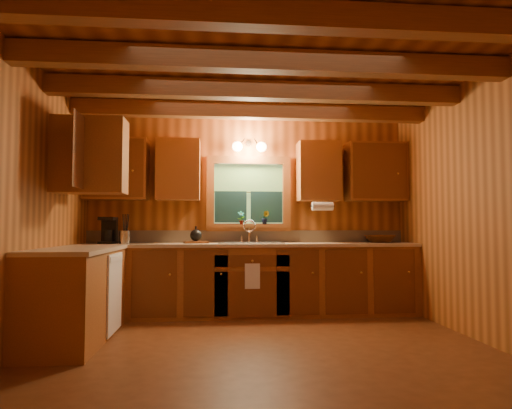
{
  "coord_description": "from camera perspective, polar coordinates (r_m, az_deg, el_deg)",
  "views": [
    {
      "loc": [
        -0.45,
        -4.03,
        1.1
      ],
      "look_at": [
        0.0,
        0.8,
        1.35
      ],
      "focal_mm": 31.2,
      "sensor_mm": 36.0,
      "label": 1
    }
  ],
  "objects": [
    {
      "name": "room",
      "position": [
        4.06,
        1.04,
        -0.12
      ],
      "size": [
        4.2,
        4.2,
        4.2
      ],
      "color": "#5E3116",
      "rests_on": "ground"
    },
    {
      "name": "ceiling_beams",
      "position": [
        4.29,
        1.02,
        15.96
      ],
      "size": [
        4.2,
        2.54,
        0.18
      ],
      "color": "brown",
      "rests_on": "room"
    },
    {
      "name": "base_cabinets",
      "position": [
        5.36,
        -5.83,
        -10.12
      ],
      "size": [
        4.2,
        2.22,
        0.86
      ],
      "color": "brown",
      "rests_on": "ground"
    },
    {
      "name": "countertop",
      "position": [
        5.33,
        -5.66,
        -5.3
      ],
      "size": [
        4.2,
        2.24,
        0.04
      ],
      "color": "tan",
      "rests_on": "base_cabinets"
    },
    {
      "name": "backsplash",
      "position": [
        5.94,
        -0.96,
        -4.11
      ],
      "size": [
        4.2,
        0.02,
        0.16
      ],
      "primitive_type": "cube",
      "color": "tan",
      "rests_on": "room"
    },
    {
      "name": "dishwasher_panel",
      "position": [
        4.87,
        -17.68,
        -10.72
      ],
      "size": [
        0.02,
        0.6,
        0.8
      ],
      "primitive_type": "cube",
      "color": "white",
      "rests_on": "base_cabinets"
    },
    {
      "name": "upper_cabinets",
      "position": [
        5.51,
        -6.48,
        4.79
      ],
      "size": [
        4.19,
        1.77,
        0.78
      ],
      "color": "brown",
      "rests_on": "room"
    },
    {
      "name": "window",
      "position": [
        5.93,
        -0.95,
        1.19
      ],
      "size": [
        1.12,
        0.08,
        1.0
      ],
      "color": "brown",
      "rests_on": "room"
    },
    {
      "name": "window_sill",
      "position": [
        5.87,
        -0.91,
        -2.76
      ],
      "size": [
        1.06,
        0.14,
        0.04
      ],
      "primitive_type": "cube",
      "color": "brown",
      "rests_on": "room"
    },
    {
      "name": "wall_sconce",
      "position": [
        5.89,
        -0.85,
        7.45
      ],
      "size": [
        0.45,
        0.21,
        0.17
      ],
      "color": "black",
      "rests_on": "room"
    },
    {
      "name": "paper_towel_roll",
      "position": [
        5.74,
        8.51,
        -0.22
      ],
      "size": [
        0.27,
        0.11,
        0.11
      ],
      "primitive_type": "cylinder",
      "rotation": [
        0.0,
        1.57,
        0.0
      ],
      "color": "white",
      "rests_on": "upper_cabinets"
    },
    {
      "name": "dish_towel",
      "position": [
        5.35,
        -0.46,
        -9.18
      ],
      "size": [
        0.18,
        0.01,
        0.3
      ],
      "primitive_type": "cube",
      "color": "white",
      "rests_on": "base_cabinets"
    },
    {
      "name": "sink",
      "position": [
        5.66,
        -0.75,
        -5.43
      ],
      "size": [
        0.82,
        0.48,
        0.43
      ],
      "color": "silver",
      "rests_on": "countertop"
    },
    {
      "name": "coffee_maker",
      "position": [
        5.76,
        -18.36,
        -3.19
      ],
      "size": [
        0.18,
        0.23,
        0.33
      ],
      "rotation": [
        0.0,
        0.0,
        -0.1
      ],
      "color": "black",
      "rests_on": "countertop"
    },
    {
      "name": "utensil_crock",
      "position": [
        5.66,
        -16.47,
        -3.95
      ],
      "size": [
        0.13,
        0.13,
        0.36
      ],
      "rotation": [
        0.0,
        0.0,
        -0.21
      ],
      "color": "silver",
      "rests_on": "countertop"
    },
    {
      "name": "cutting_board",
      "position": [
        5.66,
        -7.72,
        -4.82
      ],
      "size": [
        0.33,
        0.26,
        0.03
      ],
      "primitive_type": "cube",
      "rotation": [
        0.0,
        0.0,
        0.18
      ],
      "color": "brown",
      "rests_on": "countertop"
    },
    {
      "name": "teakettle",
      "position": [
        5.66,
        -7.71,
        -3.93
      ],
      "size": [
        0.15,
        0.15,
        0.19
      ],
      "rotation": [
        0.0,
        0.0,
        -0.11
      ],
      "color": "black",
      "rests_on": "cutting_board"
    },
    {
      "name": "wicker_basket",
      "position": [
        6.09,
        15.6,
        -4.26
      ],
      "size": [
        0.5,
        0.5,
        0.1
      ],
      "primitive_type": "imported",
      "rotation": [
        0.0,
        0.0,
        -0.29
      ],
      "color": "#48230C",
      "rests_on": "countertop"
    },
    {
      "name": "potted_plant_left",
      "position": [
        5.84,
        -1.91,
        -1.7
      ],
      "size": [
        0.11,
        0.09,
        0.18
      ],
      "primitive_type": "imported",
      "rotation": [
        0.0,
        0.0,
        0.28
      ],
      "color": "brown",
      "rests_on": "window_sill"
    },
    {
      "name": "potted_plant_right",
      "position": [
        5.89,
        1.2,
        -1.69
      ],
      "size": [
        0.12,
        0.1,
        0.18
      ],
      "primitive_type": "imported",
      "rotation": [
        0.0,
        0.0,
        -0.26
      ],
      "color": "brown",
      "rests_on": "window_sill"
    }
  ]
}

